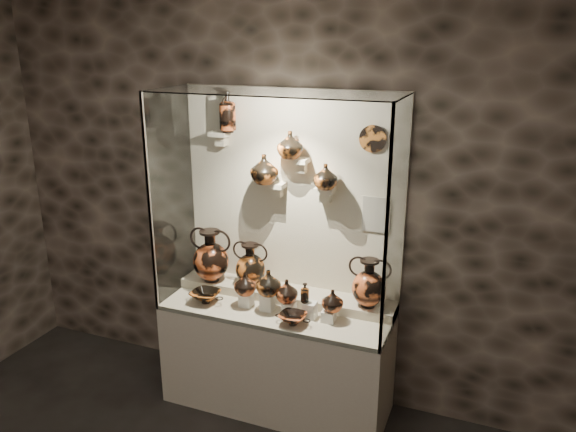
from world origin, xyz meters
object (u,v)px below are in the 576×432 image
Objects in this scene: jug_e at (333,300)px; kylix_left at (206,296)px; lekythos_small at (305,292)px; ovoid_vase_c at (326,177)px; kylix_right at (293,318)px; jug_a at (245,284)px; amphora_mid at (250,265)px; ovoid_vase_b at (290,145)px; jug_c at (287,291)px; ovoid_vase_a at (264,169)px; lekythos_tall at (228,110)px; jug_b at (269,283)px; amphora_left at (211,256)px; amphora_right at (369,283)px.

jug_e is 0.98m from kylix_left.
ovoid_vase_c is at bearing 93.95° from lekythos_small.
kylix_right is 1.01m from ovoid_vase_c.
amphora_mid is at bearing 125.67° from jug_a.
jug_c is at bearing -81.85° from ovoid_vase_b.
amphora_mid is 0.76m from ovoid_vase_a.
ovoid_vase_b is at bearing 104.15° from kylix_right.
jug_a is 0.34m from kylix_left.
jug_c is at bearing -149.62° from ovoid_vase_c.
ovoid_vase_a is (0.30, -0.04, -0.41)m from lekythos_tall.
jug_a is 1.28m from lekythos_tall.
lekythos_small is at bearing 6.73° from kylix_left.
jug_c is 0.22m from kylix_right.
kylix_left is 1.28× the size of ovoid_vase_a.
kylix_left is (-0.25, -0.27, -0.19)m from amphora_mid.
jug_b is (0.25, -0.22, -0.02)m from amphora_mid.
jug_c is 1.07× the size of jug_e.
amphora_mid is 2.17× the size of jug_e.
ovoid_vase_a reaches higher than jug_e.
jug_a is at bearing -173.88° from ovoid_vase_c.
jug_c is 1.04m from ovoid_vase_b.
ovoid_vase_c is at bearing 19.91° from amphora_mid.
ovoid_vase_b is at bearing 23.07° from amphora_mid.
ovoid_vase_a is (-0.27, 0.23, 0.82)m from jug_c.
ovoid_vase_b is at bearing -6.46° from amphora_left.
jug_b reaches higher than jug_a.
ovoid_vase_c reaches higher than jug_b.
jug_c is at bearing 115.79° from kylix_right.
ovoid_vase_b is (0.56, 0.31, 1.13)m from kylix_left.
kylix_right is 1.13× the size of ovoid_vase_a.
jug_e is at bearing -14.54° from jug_b.
jug_c is at bearing -20.37° from ovoid_vase_a.
amphora_mid is 1.05× the size of lekythos_tall.
amphora_right is at bearing -30.44° from ovoid_vase_c.
kylix_right is at bearing -34.08° from amphora_left.
jug_b reaches higher than lekythos_small.
jug_b is at bearing -31.26° from amphora_left.
amphora_right is at bearing -12.07° from amphora_left.
amphora_left is at bearing -151.17° from ovoid_vase_a.
jug_b is 0.28m from lekythos_small.
jug_c is 1.38m from lekythos_tall.
ovoid_vase_c is (0.82, 0.32, 0.92)m from kylix_left.
ovoid_vase_b is 0.33m from ovoid_vase_c.
lekythos_small is (0.47, 0.00, 0.02)m from jug_a.
jug_c is 0.15m from lekythos_small.
kylix_left is at bearing -150.23° from jug_a.
ovoid_vase_c is at bearing 146.06° from amphora_right.
amphora_left is at bearing 156.21° from amphora_right.
lekythos_small is 0.76× the size of ovoid_vase_a.
kylix_left is at bearing -158.76° from ovoid_vase_b.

